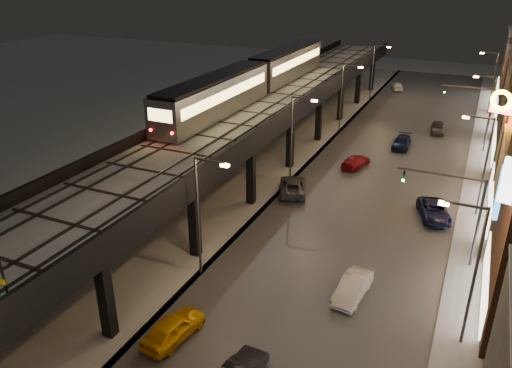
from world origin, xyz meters
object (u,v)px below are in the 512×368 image
at_px(car_mid_silver, 293,186).
at_px(car_onc_dark, 434,212).
at_px(subway_train, 256,77).
at_px(car_onc_red, 438,128).
at_px(car_far_white, 397,86).
at_px(car_mid_dark, 356,162).
at_px(car_onc_silver, 353,288).
at_px(car_onc_white, 402,143).
at_px(car_taxi, 174,328).

height_order(car_mid_silver, car_onc_dark, car_mid_silver).
xyz_separation_m(subway_train, car_mid_silver, (8.99, -11.07, -7.78)).
distance_m(car_onc_dark, car_onc_red, 25.60).
bearing_deg(car_onc_dark, car_far_white, 86.00).
height_order(car_mid_dark, car_onc_silver, car_onc_silver).
bearing_deg(car_onc_silver, car_mid_silver, 130.14).
distance_m(subway_train, car_mid_silver, 16.25).
distance_m(car_onc_dark, car_onc_white, 18.45).
bearing_deg(car_mid_dark, car_onc_red, -99.38).
xyz_separation_m(car_mid_dark, car_onc_silver, (5.65, -23.15, 0.08)).
bearing_deg(car_onc_white, car_far_white, 99.79).
bearing_deg(car_taxi, car_onc_red, -93.76).
bearing_deg(car_mid_dark, car_taxi, 97.90).
height_order(car_onc_silver, car_onc_white, car_onc_silver).
bearing_deg(car_mid_silver, car_onc_white, -132.62).
relative_size(car_far_white, car_onc_silver, 1.00).
xyz_separation_m(car_mid_silver, car_far_white, (1.47, 47.98, 0.01)).
xyz_separation_m(car_mid_dark, car_onc_white, (3.53, 8.45, 0.03)).
height_order(car_taxi, car_onc_silver, car_taxi).
height_order(car_onc_dark, car_onc_white, car_onc_dark).
distance_m(car_mid_dark, car_onc_dark, 12.98).
height_order(car_mid_silver, car_onc_silver, car_mid_silver).
distance_m(car_mid_silver, car_onc_silver, 16.85).
bearing_deg(car_mid_dark, car_onc_silver, 117.01).
distance_m(subway_train, car_onc_silver, 32.05).
height_order(car_taxi, car_far_white, car_taxi).
relative_size(car_mid_silver, car_mid_dark, 1.21).
height_order(car_far_white, car_onc_red, car_far_white).
bearing_deg(subway_train, car_mid_silver, -50.91).
distance_m(subway_train, car_onc_dark, 25.88).
height_order(car_mid_silver, car_onc_red, car_mid_silver).
bearing_deg(car_taxi, car_onc_dark, -110.77).
relative_size(car_taxi, car_mid_silver, 0.84).
bearing_deg(car_onc_white, subway_train, -159.27).
bearing_deg(car_far_white, car_mid_silver, 71.21).
bearing_deg(car_onc_white, car_onc_red, 66.01).
height_order(car_mid_silver, car_far_white, car_far_white).
distance_m(car_onc_silver, car_onc_red, 39.57).
bearing_deg(car_mid_dark, subway_train, 5.21).
relative_size(car_mid_silver, car_far_white, 1.22).
bearing_deg(car_onc_dark, car_onc_white, 90.42).
xyz_separation_m(subway_train, car_far_white, (10.46, 36.91, -7.78)).
distance_m(car_taxi, car_onc_white, 40.54).
relative_size(car_taxi, car_onc_red, 1.05).
bearing_deg(car_onc_red, car_mid_dark, -117.41).
bearing_deg(car_far_white, car_onc_white, 84.04).
bearing_deg(car_onc_dark, car_onc_silver, -122.17).
xyz_separation_m(subway_train, car_onc_red, (19.71, 14.58, -7.80)).
bearing_deg(car_onc_red, car_onc_dark, -89.31).
relative_size(car_mid_dark, car_onc_red, 1.04).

